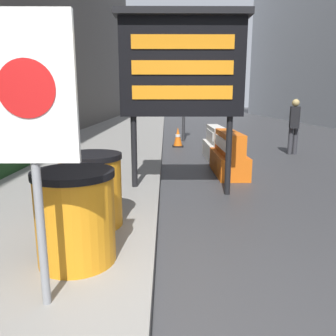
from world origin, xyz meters
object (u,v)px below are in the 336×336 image
barrel_drum_foreground (76,216)px  traffic_light_near_curb (184,74)px  message_board (182,67)px  jersey_barrier_white (216,144)px  barrel_drum_middle (92,190)px  traffic_cone_near (178,137)px  pedestrian_worker (294,122)px  warning_sign (30,111)px  jersey_barrier_orange_far (229,155)px

barrel_drum_foreground → traffic_light_near_curb: size_ratio=0.25×
message_board → jersey_barrier_white: 4.05m
barrel_drum_middle → traffic_cone_near: 7.56m
barrel_drum_foreground → jersey_barrier_white: barrel_drum_foreground is taller
traffic_cone_near → pedestrian_worker: 3.73m
barrel_drum_middle → message_board: message_board is taller
warning_sign → message_board: message_board is taller
jersey_barrier_white → traffic_cone_near: jersey_barrier_white is taller
barrel_drum_middle → pedestrian_worker: bearing=51.8°
barrel_drum_foreground → warning_sign: warning_sign is taller
message_board → jersey_barrier_white: bearing=72.4°
warning_sign → jersey_barrier_orange_far: warning_sign is taller
jersey_barrier_orange_far → jersey_barrier_white: jersey_barrier_orange_far is taller
warning_sign → traffic_cone_near: (1.30, 8.99, -1.21)m
barrel_drum_foreground → barrel_drum_middle: 0.89m
barrel_drum_middle → warning_sign: size_ratio=0.43×
pedestrian_worker → jersey_barrier_white: bearing=121.3°
jersey_barrier_white → traffic_light_near_curb: (-0.68, 3.71, 2.14)m
jersey_barrier_white → traffic_light_near_curb: traffic_light_near_curb is taller
message_board → traffic_light_near_curb: 7.23m
jersey_barrier_white → jersey_barrier_orange_far: bearing=-90.0°
warning_sign → jersey_barrier_orange_far: (2.25, 4.87, -1.13)m
barrel_drum_foreground → traffic_light_near_curb: bearing=81.2°
traffic_light_near_curb → barrel_drum_middle: bearing=-99.9°
pedestrian_worker → traffic_light_near_curb: bearing=60.9°
jersey_barrier_orange_far → barrel_drum_middle: bearing=-124.0°
jersey_barrier_white → traffic_cone_near: 2.42m
barrel_drum_middle → pedestrian_worker: size_ratio=0.53×
barrel_drum_foreground → barrel_drum_middle: size_ratio=1.00×
barrel_drum_foreground → traffic_light_near_curb: traffic_light_near_curb is taller
message_board → pedestrian_worker: bearing=50.0°
traffic_cone_near → traffic_light_near_curb: size_ratio=0.19×
message_board → jersey_barrier_orange_far: size_ratio=1.78×
traffic_cone_near → barrel_drum_foreground: bearing=-98.4°
message_board → warning_sign: bearing=-109.2°
jersey_barrier_white → traffic_cone_near: bearing=113.2°
message_board → traffic_light_near_curb: traffic_light_near_curb is taller
traffic_light_near_curb → pedestrian_worker: traffic_light_near_curb is taller
pedestrian_worker → traffic_cone_near: bearing=80.8°
barrel_drum_middle → pedestrian_worker: 7.48m
barrel_drum_middle → warning_sign: 1.82m
barrel_drum_foreground → warning_sign: (-0.06, -0.66, 0.96)m
barrel_drum_middle → jersey_barrier_white: size_ratio=0.52×
warning_sign → jersey_barrier_orange_far: bearing=65.2°
barrel_drum_foreground → warning_sign: size_ratio=0.43×
traffic_light_near_curb → message_board: bearing=-93.4°
barrel_drum_foreground → pedestrian_worker: bearing=56.0°
barrel_drum_middle → traffic_cone_near: (1.29, 7.44, -0.25)m
jersey_barrier_orange_far → warning_sign: bearing=-114.8°
message_board → jersey_barrier_white: (1.11, 3.49, -1.73)m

